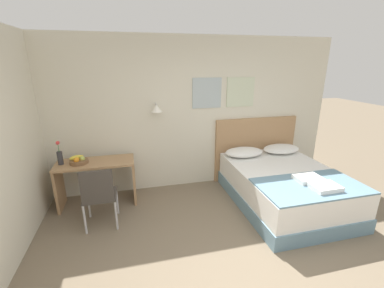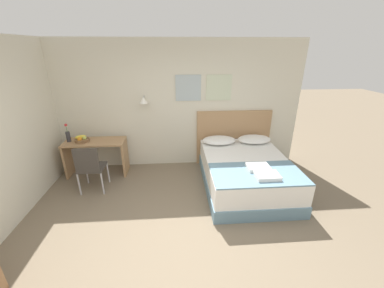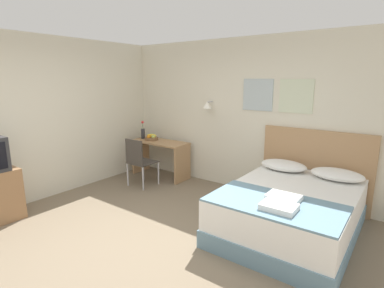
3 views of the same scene
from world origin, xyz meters
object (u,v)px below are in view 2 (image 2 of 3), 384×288
(desk, at_px, (96,151))
(fruit_bowl, at_px, (82,139))
(headboard, at_px, (233,137))
(throw_blanket, at_px, (257,174))
(bed, at_px, (245,173))
(pillow_right, at_px, (254,139))
(pillow_left, at_px, (219,140))
(flower_vase, at_px, (68,135))
(folded_towel_near_foot, at_px, (258,167))
(folded_towel_mid_bed, at_px, (267,176))
(desk_chair, at_px, (90,166))

(desk, relative_size, fruit_bowl, 4.19)
(headboard, height_order, throw_blanket, headboard)
(bed, height_order, fruit_bowl, fruit_bowl)
(headboard, height_order, pillow_right, headboard)
(pillow_left, bearing_deg, flower_vase, -179.91)
(throw_blanket, height_order, fruit_bowl, fruit_bowl)
(pillow_right, height_order, folded_towel_near_foot, pillow_right)
(bed, height_order, pillow_right, pillow_right)
(pillow_left, relative_size, folded_towel_mid_bed, 1.92)
(headboard, xyz_separation_m, desk_chair, (-2.81, -1.01, -0.08))
(bed, bearing_deg, throw_blanket, -90.00)
(folded_towel_mid_bed, height_order, desk_chair, desk_chair)
(throw_blanket, relative_size, desk_chair, 1.63)
(bed, height_order, folded_towel_near_foot, folded_towel_near_foot)
(folded_towel_near_foot, distance_m, desk_chair, 2.91)
(bed, distance_m, throw_blanket, 0.66)
(folded_towel_near_foot, distance_m, folded_towel_mid_bed, 0.29)
(pillow_left, relative_size, throw_blanket, 0.47)
(headboard, bearing_deg, folded_towel_mid_bed, -86.65)
(folded_towel_mid_bed, bearing_deg, fruit_bowl, 155.93)
(throw_blanket, distance_m, fruit_bowl, 3.41)
(bed, distance_m, pillow_right, 0.91)
(pillow_right, height_order, folded_towel_mid_bed, pillow_right)
(flower_vase, bearing_deg, throw_blanket, -21.29)
(folded_towel_mid_bed, distance_m, desk, 3.35)
(pillow_left, distance_m, pillow_right, 0.75)
(bed, xyz_separation_m, fruit_bowl, (-3.15, 0.72, 0.48))
(folded_towel_mid_bed, bearing_deg, flower_vase, 157.28)
(fruit_bowl, xyz_separation_m, flower_vase, (-0.25, 0.02, 0.09))
(headboard, height_order, flower_vase, headboard)
(pillow_right, bearing_deg, throw_blanket, -105.82)
(headboard, relative_size, folded_towel_near_foot, 4.53)
(folded_towel_near_foot, bearing_deg, bed, 97.08)
(pillow_right, relative_size, desk, 0.59)
(desk, distance_m, flower_vase, 0.60)
(headboard, bearing_deg, desk, -173.88)
(desk_chair, bearing_deg, folded_towel_mid_bed, -14.71)
(desk_chair, bearing_deg, headboard, 19.67)
(headboard, relative_size, pillow_left, 2.35)
(pillow_left, height_order, pillow_right, same)
(bed, height_order, flower_vase, flower_vase)
(desk_chair, distance_m, fruit_bowl, 0.80)
(bed, relative_size, fruit_bowl, 7.19)
(bed, distance_m, desk_chair, 2.82)
(headboard, relative_size, pillow_right, 2.35)
(fruit_bowl, bearing_deg, throw_blanket, -22.60)
(flower_vase, bearing_deg, desk_chair, -50.09)
(folded_towel_mid_bed, bearing_deg, throw_blanket, 126.15)
(bed, bearing_deg, desk_chair, 179.26)
(bed, bearing_deg, pillow_right, 63.09)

